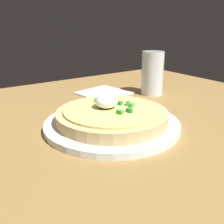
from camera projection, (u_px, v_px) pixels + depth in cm
name	position (u px, v px, depth cm)	size (l,w,h in cm)	color
dining_table	(114.00, 115.00, 64.83)	(98.50, 77.15, 2.53)	olive
plate	(112.00, 124.00, 54.13)	(28.04, 28.04, 1.32)	white
pizza	(112.00, 115.00, 53.46)	(23.02, 23.02, 5.51)	tan
cup_far	(152.00, 74.00, 76.38)	(6.43, 6.43, 12.64)	silver
napkin	(104.00, 93.00, 78.66)	(13.22, 13.22, 0.40)	white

